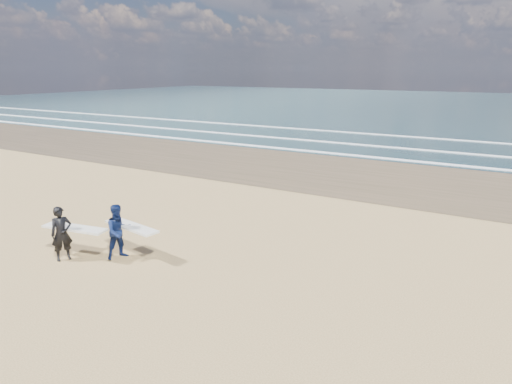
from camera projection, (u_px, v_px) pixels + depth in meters
The scene contains 2 objects.
surfer_near at pixel (63, 233), 14.39m from camera, with size 2.26×1.18×1.76m.
surfer_far at pixel (120, 231), 14.53m from camera, with size 2.25×1.31×1.79m.
Camera 1 is at (11.73, -7.68, 5.92)m, focal length 32.00 mm.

